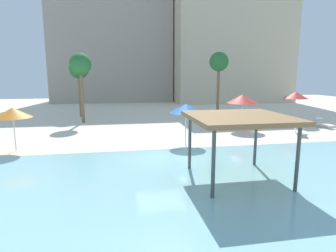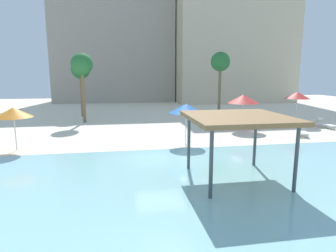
{
  "view_description": "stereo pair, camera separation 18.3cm",
  "coord_description": "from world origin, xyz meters",
  "px_view_note": "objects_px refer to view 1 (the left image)",
  "views": [
    {
      "loc": [
        -2.14,
        -14.25,
        4.31
      ],
      "look_at": [
        0.8,
        2.0,
        1.3
      ],
      "focal_mm": 30.47,
      "sensor_mm": 36.0,
      "label": 1
    },
    {
      "loc": [
        -1.96,
        -14.28,
        4.31
      ],
      "look_at": [
        0.8,
        2.0,
        1.3
      ],
      "focal_mm": 30.47,
      "sensor_mm": 36.0,
      "label": 2
    }
  ],
  "objects_px": {
    "lounge_chair_2": "(322,123)",
    "palm_tree_0": "(79,70)",
    "beach_umbrella_red_1": "(296,95)",
    "palm_tree_2": "(80,66)",
    "beach_umbrella_blue_3": "(186,108)",
    "shade_pavilion": "(239,120)",
    "palm_tree_1": "(219,63)",
    "beach_umbrella_red_0": "(242,99)",
    "lounge_chair_1": "(301,130)",
    "beach_umbrella_orange_2": "(13,113)"
  },
  "relations": [
    {
      "from": "shade_pavilion",
      "to": "beach_umbrella_orange_2",
      "type": "bearing_deg",
      "value": 148.39
    },
    {
      "from": "shade_pavilion",
      "to": "palm_tree_2",
      "type": "relative_size",
      "value": 0.64
    },
    {
      "from": "beach_umbrella_red_1",
      "to": "beach_umbrella_orange_2",
      "type": "bearing_deg",
      "value": -166.34
    },
    {
      "from": "beach_umbrella_red_1",
      "to": "lounge_chair_1",
      "type": "height_order",
      "value": "beach_umbrella_red_1"
    },
    {
      "from": "shade_pavilion",
      "to": "beach_umbrella_blue_3",
      "type": "relative_size",
      "value": 1.55
    },
    {
      "from": "beach_umbrella_blue_3",
      "to": "palm_tree_2",
      "type": "bearing_deg",
      "value": 127.33
    },
    {
      "from": "beach_umbrella_red_1",
      "to": "palm_tree_0",
      "type": "distance_m",
      "value": 20.49
    },
    {
      "from": "beach_umbrella_red_1",
      "to": "palm_tree_1",
      "type": "bearing_deg",
      "value": 133.47
    },
    {
      "from": "palm_tree_0",
      "to": "palm_tree_2",
      "type": "relative_size",
      "value": 0.94
    },
    {
      "from": "lounge_chair_2",
      "to": "beach_umbrella_orange_2",
      "type": "bearing_deg",
      "value": -86.95
    },
    {
      "from": "lounge_chair_1",
      "to": "palm_tree_1",
      "type": "relative_size",
      "value": 0.3
    },
    {
      "from": "shade_pavilion",
      "to": "beach_umbrella_red_0",
      "type": "height_order",
      "value": "beach_umbrella_red_0"
    },
    {
      "from": "beach_umbrella_blue_3",
      "to": "palm_tree_2",
      "type": "relative_size",
      "value": 0.41
    },
    {
      "from": "beach_umbrella_orange_2",
      "to": "beach_umbrella_red_0",
      "type": "bearing_deg",
      "value": 13.68
    },
    {
      "from": "beach_umbrella_blue_3",
      "to": "lounge_chair_2",
      "type": "relative_size",
      "value": 1.3
    },
    {
      "from": "beach_umbrella_red_1",
      "to": "palm_tree_2",
      "type": "height_order",
      "value": "palm_tree_2"
    },
    {
      "from": "lounge_chair_2",
      "to": "palm_tree_0",
      "type": "height_order",
      "value": "palm_tree_0"
    },
    {
      "from": "beach_umbrella_blue_3",
      "to": "lounge_chair_2",
      "type": "xyz_separation_m",
      "value": [
        12.47,
        3.56,
        -1.91
      ]
    },
    {
      "from": "beach_umbrella_red_0",
      "to": "lounge_chair_1",
      "type": "bearing_deg",
      "value": -38.88
    },
    {
      "from": "beach_umbrella_orange_2",
      "to": "palm_tree_0",
      "type": "distance_m",
      "value": 13.47
    },
    {
      "from": "beach_umbrella_blue_3",
      "to": "palm_tree_1",
      "type": "relative_size",
      "value": 0.39
    },
    {
      "from": "beach_umbrella_blue_3",
      "to": "palm_tree_1",
      "type": "height_order",
      "value": "palm_tree_1"
    },
    {
      "from": "beach_umbrella_orange_2",
      "to": "palm_tree_1",
      "type": "bearing_deg",
      "value": 33.31
    },
    {
      "from": "lounge_chair_1",
      "to": "palm_tree_2",
      "type": "distance_m",
      "value": 18.62
    },
    {
      "from": "beach_umbrella_red_0",
      "to": "beach_umbrella_orange_2",
      "type": "xyz_separation_m",
      "value": [
        -15.37,
        -3.74,
        -0.23
      ]
    },
    {
      "from": "beach_umbrella_blue_3",
      "to": "palm_tree_2",
      "type": "xyz_separation_m",
      "value": [
        -7.19,
        9.43,
        2.81
      ]
    },
    {
      "from": "palm_tree_0",
      "to": "palm_tree_2",
      "type": "distance_m",
      "value": 3.79
    },
    {
      "from": "beach_umbrella_red_0",
      "to": "beach_umbrella_blue_3",
      "type": "relative_size",
      "value": 1.09
    },
    {
      "from": "shade_pavilion",
      "to": "palm_tree_2",
      "type": "xyz_separation_m",
      "value": [
        -7.81,
        15.83,
        2.54
      ]
    },
    {
      "from": "beach_umbrella_red_0",
      "to": "beach_umbrella_blue_3",
      "type": "bearing_deg",
      "value": -144.89
    },
    {
      "from": "lounge_chair_1",
      "to": "beach_umbrella_orange_2",
      "type": "bearing_deg",
      "value": -60.85
    },
    {
      "from": "beach_umbrella_red_0",
      "to": "lounge_chair_2",
      "type": "bearing_deg",
      "value": -2.21
    },
    {
      "from": "shade_pavilion",
      "to": "palm_tree_1",
      "type": "xyz_separation_m",
      "value": [
        5.28,
        16.88,
        2.85
      ]
    },
    {
      "from": "lounge_chair_2",
      "to": "palm_tree_0",
      "type": "xyz_separation_m",
      "value": [
        -20.27,
        9.59,
        4.35
      ]
    },
    {
      "from": "lounge_chair_1",
      "to": "palm_tree_1",
      "type": "distance_m",
      "value": 11.01
    },
    {
      "from": "shade_pavilion",
      "to": "palm_tree_2",
      "type": "bearing_deg",
      "value": 116.28
    },
    {
      "from": "palm_tree_2",
      "to": "shade_pavilion",
      "type": "bearing_deg",
      "value": -63.72
    },
    {
      "from": "palm_tree_0",
      "to": "shade_pavilion",
      "type": "bearing_deg",
      "value": -66.7
    },
    {
      "from": "beach_umbrella_blue_3",
      "to": "palm_tree_1",
      "type": "bearing_deg",
      "value": 60.63
    },
    {
      "from": "lounge_chair_2",
      "to": "palm_tree_2",
      "type": "distance_m",
      "value": 21.06
    },
    {
      "from": "beach_umbrella_red_0",
      "to": "palm_tree_0",
      "type": "distance_m",
      "value": 16.36
    },
    {
      "from": "palm_tree_0",
      "to": "palm_tree_1",
      "type": "bearing_deg",
      "value": -11.03
    },
    {
      "from": "beach_umbrella_red_1",
      "to": "beach_umbrella_blue_3",
      "type": "distance_m",
      "value": 12.11
    },
    {
      "from": "beach_umbrella_red_1",
      "to": "palm_tree_1",
      "type": "distance_m",
      "value": 7.86
    },
    {
      "from": "beach_umbrella_orange_2",
      "to": "palm_tree_1",
      "type": "distance_m",
      "value": 19.19
    },
    {
      "from": "beach_umbrella_blue_3",
      "to": "lounge_chair_1",
      "type": "xyz_separation_m",
      "value": [
        8.8,
        1.14,
        -1.91
      ]
    },
    {
      "from": "lounge_chair_2",
      "to": "palm_tree_0",
      "type": "relative_size",
      "value": 0.34
    },
    {
      "from": "beach_umbrella_orange_2",
      "to": "beach_umbrella_blue_3",
      "type": "distance_m",
      "value": 9.92
    },
    {
      "from": "beach_umbrella_red_0",
      "to": "lounge_chair_1",
      "type": "xyz_separation_m",
      "value": [
        3.35,
        -2.7,
        -2.09
      ]
    },
    {
      "from": "beach_umbrella_red_0",
      "to": "palm_tree_1",
      "type": "distance_m",
      "value": 7.29
    }
  ]
}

